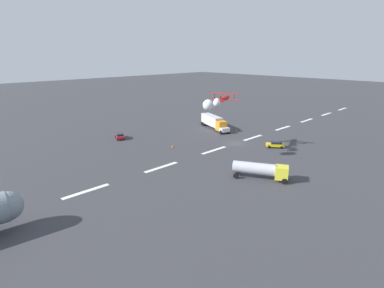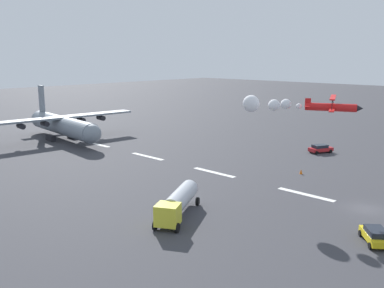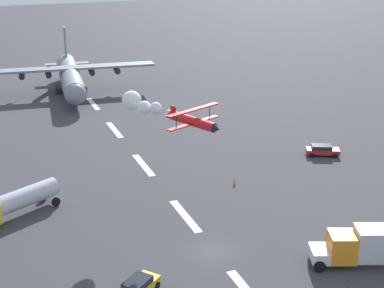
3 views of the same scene
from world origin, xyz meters
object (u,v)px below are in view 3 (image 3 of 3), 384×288
Objects in this scene: followme_car_yellow at (322,150)px; airport_staff_sedan at (138,286)px; cargo_transport_plane at (71,77)px; traffic_cone_far at (234,182)px; fuel_tanker_truck at (16,201)px; stunt_biplane_red at (154,108)px.

airport_staff_sedan is at bearing 123.89° from followme_car_yellow.
cargo_transport_plane is at bearing -5.47° from airport_staff_sedan.
airport_staff_sedan is 5.76× the size of traffic_cone_far.
fuel_tanker_truck reaches higher than traffic_cone_far.
followme_car_yellow is at bearing -74.48° from stunt_biplane_red.
cargo_transport_plane reaches higher than followme_car_yellow.
traffic_cone_far is at bearing -44.69° from airport_staff_sedan.
cargo_transport_plane is 50.53m from fuel_tanker_truck.
fuel_tanker_truck is 2.00× the size of followme_car_yellow.
followme_car_yellow is (3.38, -41.04, -0.94)m from fuel_tanker_truck.
stunt_biplane_red reaches higher than cargo_transport_plane.
traffic_cone_far is at bearing -76.01° from stunt_biplane_red.
fuel_tanker_truck reaches higher than followme_car_yellow.
fuel_tanker_truck is at bearing 163.23° from cargo_transport_plane.
stunt_biplane_red is at bearing 105.52° from followme_car_yellow.
cargo_transport_plane is 2.37× the size of stunt_biplane_red.
fuel_tanker_truck is 12.87× the size of traffic_cone_far.
cargo_transport_plane reaches higher than fuel_tanker_truck.
followme_car_yellow is at bearing -149.53° from cargo_transport_plane.
stunt_biplane_red is 1.42× the size of fuel_tanker_truck.
stunt_biplane_red is 3.17× the size of airport_staff_sedan.
followme_car_yellow is 1.12× the size of airport_staff_sedan.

